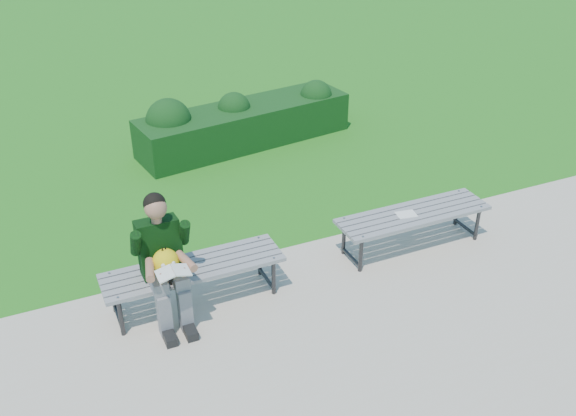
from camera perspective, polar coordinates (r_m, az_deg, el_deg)
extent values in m
plane|color=#37791A|center=(7.40, -1.20, -3.92)|extent=(80.00, 80.00, 0.00)
cube|color=#BDB89F|center=(6.15, 5.38, -12.12)|extent=(30.00, 3.50, 0.02)
cube|color=#134315|center=(10.00, -3.84, 7.37)|extent=(3.45, 1.32, 0.60)
sphere|color=#134315|center=(9.57, -10.56, 7.60)|extent=(0.76, 0.76, 0.67)
sphere|color=#134315|center=(9.91, -4.81, 8.79)|extent=(0.57, 0.57, 0.50)
sphere|color=#134315|center=(10.41, 2.51, 9.92)|extent=(0.58, 0.58, 0.51)
cube|color=gray|center=(6.26, -7.87, -6.26)|extent=(1.80, 0.08, 0.04)
cube|color=gray|center=(6.35, -8.15, -5.75)|extent=(1.80, 0.08, 0.04)
cube|color=gray|center=(6.43, -8.42, -5.25)|extent=(1.80, 0.08, 0.04)
cube|color=gray|center=(6.51, -8.69, -4.77)|extent=(1.80, 0.08, 0.04)
cube|color=gray|center=(6.59, -8.95, -4.30)|extent=(1.80, 0.08, 0.04)
cylinder|color=#2D2D30|center=(6.30, -14.63, -9.40)|extent=(0.04, 0.04, 0.41)
cylinder|color=#2D2D30|center=(6.60, -15.29, -7.46)|extent=(0.04, 0.04, 0.41)
cylinder|color=#2D2D30|center=(6.34, -15.18, -7.10)|extent=(0.04, 0.42, 0.04)
cylinder|color=#2D2D30|center=(6.54, -14.80, -9.41)|extent=(0.04, 0.42, 0.04)
cylinder|color=gray|center=(6.14, -14.89, -7.69)|extent=(0.02, 0.02, 0.01)
cylinder|color=gray|center=(6.47, -15.61, -5.61)|extent=(0.02, 0.02, 0.01)
cylinder|color=#2D2D30|center=(6.61, -1.29, -6.17)|extent=(0.04, 0.04, 0.41)
cylinder|color=#2D2D30|center=(6.90, -2.53, -4.47)|extent=(0.04, 0.04, 0.41)
cylinder|color=#2D2D30|center=(6.65, -1.95, -4.01)|extent=(0.04, 0.42, 0.04)
cylinder|color=#2D2D30|center=(6.84, -1.91, -6.30)|extent=(0.04, 0.42, 0.04)
cylinder|color=gray|center=(6.45, -1.25, -4.47)|extent=(0.02, 0.02, 0.01)
cylinder|color=gray|center=(6.78, -2.64, -2.66)|extent=(0.02, 0.02, 0.01)
cube|color=gray|center=(7.23, 12.01, -1.30)|extent=(1.80, 0.08, 0.04)
cube|color=gray|center=(7.30, 11.55, -0.92)|extent=(1.80, 0.08, 0.04)
cube|color=gray|center=(7.37, 11.10, -0.54)|extent=(1.80, 0.08, 0.04)
cube|color=gray|center=(7.45, 10.66, -0.18)|extent=(1.80, 0.08, 0.04)
cube|color=gray|center=(7.52, 10.22, 0.18)|extent=(1.80, 0.08, 0.04)
cylinder|color=#2D2D30|center=(6.98, 6.48, -4.20)|extent=(0.04, 0.04, 0.41)
cylinder|color=#2D2D30|center=(7.26, 4.99, -2.67)|extent=(0.04, 0.04, 0.41)
cylinder|color=#2D2D30|center=(7.02, 5.79, -2.17)|extent=(0.04, 0.42, 0.04)
cylinder|color=#2D2D30|center=(7.20, 5.66, -4.39)|extent=(0.04, 0.42, 0.04)
cylinder|color=gray|center=(6.83, 6.67, -2.54)|extent=(0.02, 0.02, 0.01)
cylinder|color=gray|center=(7.14, 5.01, -0.92)|extent=(0.02, 0.02, 0.01)
cylinder|color=#2D2D30|center=(7.80, 16.46, -1.41)|extent=(0.04, 0.04, 0.41)
cylinder|color=#2D2D30|center=(8.04, 14.79, -0.14)|extent=(0.04, 0.04, 0.41)
cylinder|color=#2D2D30|center=(7.83, 15.79, 0.39)|extent=(0.04, 0.42, 0.04)
cylinder|color=#2D2D30|center=(7.99, 15.47, -1.66)|extent=(0.04, 0.42, 0.04)
cylinder|color=gray|center=(7.66, 16.80, 0.12)|extent=(0.02, 0.02, 0.01)
cylinder|color=gray|center=(7.94, 14.94, 1.48)|extent=(0.02, 0.02, 0.01)
cube|color=slate|center=(6.18, -11.60, -6.21)|extent=(0.14, 0.42, 0.13)
cube|color=slate|center=(6.21, -9.82, -5.80)|extent=(0.14, 0.42, 0.13)
cube|color=slate|center=(6.22, -10.92, -9.28)|extent=(0.12, 0.13, 0.45)
cube|color=slate|center=(6.25, -9.14, -8.86)|extent=(0.12, 0.13, 0.45)
cube|color=black|center=(6.25, -10.53, -11.10)|extent=(0.11, 0.26, 0.09)
cube|color=black|center=(6.28, -8.74, -10.67)|extent=(0.11, 0.26, 0.09)
cube|color=black|center=(6.24, -11.36, -3.41)|extent=(0.40, 0.30, 0.59)
cylinder|color=#A76D54|center=(6.06, -11.61, -0.98)|extent=(0.10, 0.10, 0.08)
sphere|color=#A76D54|center=(5.98, -11.69, 0.01)|extent=(0.21, 0.21, 0.21)
sphere|color=black|center=(5.99, -11.79, 0.38)|extent=(0.21, 0.21, 0.21)
cylinder|color=black|center=(6.04, -13.38, -3.09)|extent=(0.10, 0.21, 0.30)
cylinder|color=black|center=(6.11, -9.20, -2.17)|extent=(0.10, 0.21, 0.30)
cylinder|color=#A76D54|center=(5.96, -12.17, -5.40)|extent=(0.14, 0.31, 0.08)
cylinder|color=#A76D54|center=(6.01, -9.03, -4.68)|extent=(0.14, 0.31, 0.08)
sphere|color=#A76D54|center=(5.84, -11.13, -6.08)|extent=(0.09, 0.09, 0.09)
sphere|color=#A76D54|center=(5.87, -9.25, -5.65)|extent=(0.09, 0.09, 0.09)
sphere|color=#E9E006|center=(6.08, -10.82, -4.70)|extent=(0.25, 0.25, 0.25)
cone|color=#E34A15|center=(5.99, -10.54, -5.31)|extent=(0.07, 0.07, 0.07)
cone|color=black|center=(6.01, -11.10, -3.66)|extent=(0.03, 0.05, 0.08)
cone|color=black|center=(6.03, -10.84, -3.59)|extent=(0.03, 0.04, 0.07)
sphere|color=white|center=(5.97, -11.02, -5.05)|extent=(0.05, 0.05, 0.05)
sphere|color=white|center=(5.99, -10.19, -4.86)|extent=(0.05, 0.05, 0.05)
cube|color=white|center=(5.80, -10.89, -5.77)|extent=(0.15, 0.20, 0.05)
cube|color=white|center=(5.83, -9.46, -5.44)|extent=(0.15, 0.20, 0.05)
cube|color=white|center=(7.31, 10.47, -0.55)|extent=(0.24, 0.19, 0.01)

